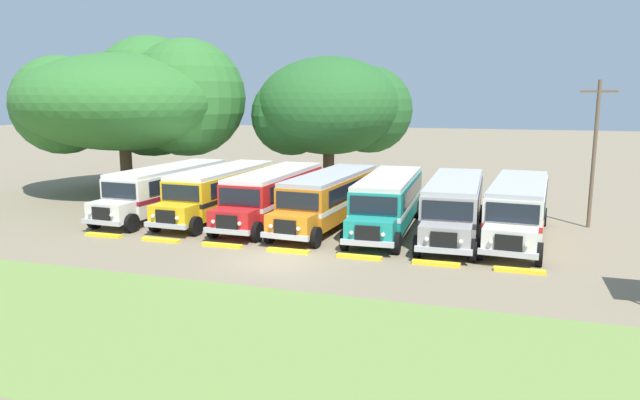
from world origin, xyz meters
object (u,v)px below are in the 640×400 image
object	(u,v)px
parked_bus_slot_3	(329,196)
secondary_tree	(136,100)
parked_bus_slot_4	(388,200)
broad_shade_tree	(332,109)
parked_bus_slot_5	(454,204)
parked_bus_slot_2	(274,193)
parked_bus_slot_0	(168,188)
parked_bus_slot_1	(222,189)
utility_pole	(594,150)
parked_bus_slot_6	(518,206)

from	to	relation	value
parked_bus_slot_3	secondary_tree	bearing A→B (deg)	-107.71
parked_bus_slot_3	parked_bus_slot_4	size ratio (longest dim) A/B	1.01
parked_bus_slot_4	broad_shade_tree	distance (m)	13.66
parked_bus_slot_5	broad_shade_tree	bearing A→B (deg)	-139.87
parked_bus_slot_2	parked_bus_slot_4	distance (m)	6.63
parked_bus_slot_0	parked_bus_slot_5	size ratio (longest dim) A/B	1.01
parked_bus_slot_1	utility_pole	distance (m)	20.71
parked_bus_slot_0	parked_bus_slot_2	world-z (taller)	same
parked_bus_slot_6	broad_shade_tree	xyz separation A→B (m)	(-12.96, 11.15, 4.49)
parked_bus_slot_4	utility_pole	world-z (taller)	utility_pole
parked_bus_slot_0	parked_bus_slot_1	distance (m)	3.46
parked_bus_slot_5	utility_pole	xyz separation A→B (m)	(6.85, 3.79, 2.59)
broad_shade_tree	utility_pole	distance (m)	18.46
broad_shade_tree	parked_bus_slot_1	bearing A→B (deg)	-108.41
parked_bus_slot_3	broad_shade_tree	xyz separation A→B (m)	(-3.15, 11.16, 4.49)
parked_bus_slot_2	parked_bus_slot_5	bearing A→B (deg)	88.71
parked_bus_slot_5	broad_shade_tree	size ratio (longest dim) A/B	0.95
parked_bus_slot_4	parked_bus_slot_6	xyz separation A→B (m)	(6.55, 0.04, 0.00)
broad_shade_tree	parked_bus_slot_5	bearing A→B (deg)	-49.17
parked_bus_slot_3	secondary_tree	distance (m)	18.90
parked_bus_slot_0	broad_shade_tree	bearing A→B (deg)	150.86
parked_bus_slot_0	parked_bus_slot_2	xyz separation A→B (m)	(6.83, 0.13, 0.00)
parked_bus_slot_4	parked_bus_slot_6	distance (m)	6.55
parked_bus_slot_0	utility_pole	xyz separation A→B (m)	(23.75, 3.52, 2.59)
parked_bus_slot_1	parked_bus_slot_4	distance (m)	10.01
parked_bus_slot_3	parked_bus_slot_2	bearing A→B (deg)	-88.33
parked_bus_slot_0	parked_bus_slot_6	size ratio (longest dim) A/B	1.00
parked_bus_slot_4	broad_shade_tree	size ratio (longest dim) A/B	0.95
parked_bus_slot_2	parked_bus_slot_6	bearing A→B (deg)	90.33
parked_bus_slot_2	parked_bus_slot_4	bearing A→B (deg)	89.35
secondary_tree	utility_pole	world-z (taller)	secondary_tree
parked_bus_slot_5	broad_shade_tree	world-z (taller)	broad_shade_tree
parked_bus_slot_0	parked_bus_slot_4	bearing A→B (deg)	92.90
parked_bus_slot_2	parked_bus_slot_6	size ratio (longest dim) A/B	0.99
secondary_tree	utility_pole	xyz separation A→B (m)	(30.42, -3.26, -2.54)
broad_shade_tree	utility_pole	xyz separation A→B (m)	(16.71, -7.61, -1.90)
parked_bus_slot_2	parked_bus_slot_3	bearing A→B (deg)	88.35
parked_bus_slot_0	parked_bus_slot_2	bearing A→B (deg)	94.22
parked_bus_slot_4	parked_bus_slot_6	bearing A→B (deg)	88.41
parked_bus_slot_1	parked_bus_slot_5	bearing A→B (deg)	89.43
parked_bus_slot_3	parked_bus_slot_1	bearing A→B (deg)	-88.80
parked_bus_slot_0	parked_bus_slot_3	distance (m)	10.18
parked_bus_slot_3	parked_bus_slot_5	size ratio (longest dim) A/B	1.01
parked_bus_slot_1	parked_bus_slot_0	bearing A→B (deg)	-82.42
parked_bus_slot_0	utility_pole	size ratio (longest dim) A/B	1.39
parked_bus_slot_2	secondary_tree	size ratio (longest dim) A/B	0.67
parked_bus_slot_2	parked_bus_slot_6	world-z (taller)	same
parked_bus_slot_5	secondary_tree	size ratio (longest dim) A/B	0.67
parked_bus_slot_1	broad_shade_tree	distance (m)	12.23
parked_bus_slot_2	utility_pole	world-z (taller)	utility_pole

